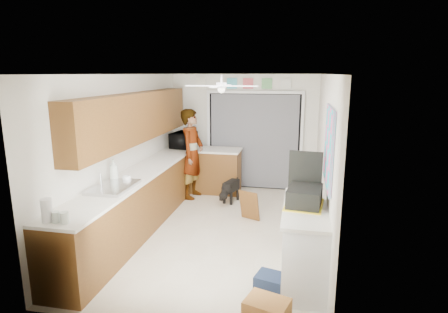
{
  "coord_description": "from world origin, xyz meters",
  "views": [
    {
      "loc": [
        1.23,
        -5.59,
        2.51
      ],
      "look_at": [
        0.0,
        0.4,
        1.15
      ],
      "focal_mm": 30.0,
      "sensor_mm": 36.0,
      "label": 1
    }
  ],
  "objects_px": {
    "suitcase": "(305,196)",
    "dog": "(231,190)",
    "soap_bottle": "(114,170)",
    "cardboard_box": "(267,312)",
    "paper_towel_roll": "(47,210)",
    "navy_crate": "(271,283)",
    "cup": "(127,179)",
    "microwave": "(184,140)",
    "man": "(192,154)"
  },
  "relations": [
    {
      "from": "soap_bottle",
      "to": "paper_towel_roll",
      "type": "height_order",
      "value": "soap_bottle"
    },
    {
      "from": "cardboard_box",
      "to": "navy_crate",
      "type": "relative_size",
      "value": 1.26
    },
    {
      "from": "paper_towel_roll",
      "to": "navy_crate",
      "type": "xyz_separation_m",
      "value": [
        2.38,
        0.65,
        -0.97
      ]
    },
    {
      "from": "cup",
      "to": "man",
      "type": "distance_m",
      "value": 2.25
    },
    {
      "from": "microwave",
      "to": "cardboard_box",
      "type": "relative_size",
      "value": 1.39
    },
    {
      "from": "suitcase",
      "to": "cardboard_box",
      "type": "xyz_separation_m",
      "value": [
        -0.34,
        -1.05,
        -0.92
      ]
    },
    {
      "from": "microwave",
      "to": "cardboard_box",
      "type": "xyz_separation_m",
      "value": [
        2.21,
        -4.24,
        -0.97
      ]
    },
    {
      "from": "suitcase",
      "to": "dog",
      "type": "relative_size",
      "value": 0.85
    },
    {
      "from": "paper_towel_roll",
      "to": "microwave",
      "type": "bearing_deg",
      "value": 87.63
    },
    {
      "from": "microwave",
      "to": "paper_towel_roll",
      "type": "height_order",
      "value": "microwave"
    },
    {
      "from": "suitcase",
      "to": "cardboard_box",
      "type": "distance_m",
      "value": 1.43
    },
    {
      "from": "paper_towel_roll",
      "to": "dog",
      "type": "xyz_separation_m",
      "value": [
        1.34,
        3.66,
        -0.83
      ]
    },
    {
      "from": "suitcase",
      "to": "man",
      "type": "xyz_separation_m",
      "value": [
        -2.22,
        2.7,
        -0.14
      ]
    },
    {
      "from": "navy_crate",
      "to": "dog",
      "type": "bearing_deg",
      "value": 109.01
    },
    {
      "from": "microwave",
      "to": "cardboard_box",
      "type": "distance_m",
      "value": 4.87
    },
    {
      "from": "dog",
      "to": "soap_bottle",
      "type": "bearing_deg",
      "value": -108.39
    },
    {
      "from": "microwave",
      "to": "man",
      "type": "distance_m",
      "value": 0.62
    },
    {
      "from": "cup",
      "to": "navy_crate",
      "type": "distance_m",
      "value": 2.57
    },
    {
      "from": "soap_bottle",
      "to": "cardboard_box",
      "type": "relative_size",
      "value": 0.78
    },
    {
      "from": "cup",
      "to": "suitcase",
      "type": "height_order",
      "value": "suitcase"
    },
    {
      "from": "soap_bottle",
      "to": "suitcase",
      "type": "bearing_deg",
      "value": -10.16
    },
    {
      "from": "soap_bottle",
      "to": "suitcase",
      "type": "relative_size",
      "value": 0.64
    },
    {
      "from": "suitcase",
      "to": "navy_crate",
      "type": "xyz_separation_m",
      "value": [
        -0.35,
        -0.45,
        -0.95
      ]
    },
    {
      "from": "microwave",
      "to": "navy_crate",
      "type": "bearing_deg",
      "value": -139.46
    },
    {
      "from": "soap_bottle",
      "to": "cup",
      "type": "height_order",
      "value": "soap_bottle"
    },
    {
      "from": "dog",
      "to": "man",
      "type": "bearing_deg",
      "value": -174.0
    },
    {
      "from": "navy_crate",
      "to": "paper_towel_roll",
      "type": "bearing_deg",
      "value": -164.76
    },
    {
      "from": "soap_bottle",
      "to": "man",
      "type": "xyz_separation_m",
      "value": [
        0.56,
        2.2,
        -0.19
      ]
    },
    {
      "from": "cardboard_box",
      "to": "man",
      "type": "distance_m",
      "value": 4.27
    },
    {
      "from": "man",
      "to": "soap_bottle",
      "type": "bearing_deg",
      "value": 172.09
    },
    {
      "from": "microwave",
      "to": "navy_crate",
      "type": "xyz_separation_m",
      "value": [
        2.2,
        -3.64,
        -1.0
      ]
    },
    {
      "from": "navy_crate",
      "to": "man",
      "type": "bearing_deg",
      "value": 120.74
    },
    {
      "from": "paper_towel_roll",
      "to": "navy_crate",
      "type": "relative_size",
      "value": 0.76
    },
    {
      "from": "paper_towel_roll",
      "to": "dog",
      "type": "relative_size",
      "value": 0.42
    },
    {
      "from": "soap_bottle",
      "to": "man",
      "type": "bearing_deg",
      "value": 75.8
    },
    {
      "from": "paper_towel_roll",
      "to": "dog",
      "type": "bearing_deg",
      "value": 69.82
    },
    {
      "from": "cup",
      "to": "paper_towel_roll",
      "type": "bearing_deg",
      "value": -95.7
    },
    {
      "from": "navy_crate",
      "to": "man",
      "type": "relative_size",
      "value": 0.19
    },
    {
      "from": "navy_crate",
      "to": "man",
      "type": "height_order",
      "value": "man"
    },
    {
      "from": "paper_towel_roll",
      "to": "man",
      "type": "relative_size",
      "value": 0.14
    },
    {
      "from": "soap_bottle",
      "to": "suitcase",
      "type": "distance_m",
      "value": 2.82
    },
    {
      "from": "paper_towel_roll",
      "to": "navy_crate",
      "type": "distance_m",
      "value": 2.65
    },
    {
      "from": "soap_bottle",
      "to": "microwave",
      "type": "bearing_deg",
      "value": 85.14
    },
    {
      "from": "soap_bottle",
      "to": "paper_towel_roll",
      "type": "bearing_deg",
      "value": -88.16
    },
    {
      "from": "dog",
      "to": "suitcase",
      "type": "bearing_deg",
      "value": -45.93
    },
    {
      "from": "suitcase",
      "to": "cup",
      "type": "bearing_deg",
      "value": 176.18
    },
    {
      "from": "soap_bottle",
      "to": "suitcase",
      "type": "xyz_separation_m",
      "value": [
        2.78,
        -0.5,
        -0.06
      ]
    },
    {
      "from": "soap_bottle",
      "to": "dog",
      "type": "distance_m",
      "value": 2.64
    },
    {
      "from": "navy_crate",
      "to": "cup",
      "type": "bearing_deg",
      "value": 157.33
    },
    {
      "from": "paper_towel_roll",
      "to": "navy_crate",
      "type": "height_order",
      "value": "paper_towel_roll"
    }
  ]
}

